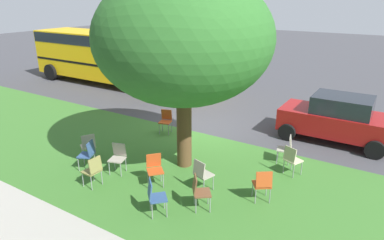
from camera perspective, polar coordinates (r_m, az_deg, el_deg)
ground at (r=13.13m, az=1.41°, el=-1.76°), size 80.00×80.00×0.00m
grass_verge at (r=10.75m, az=-7.40°, el=-7.13°), size 48.00×6.00×0.01m
street_tree at (r=9.47m, az=-1.44°, el=13.25°), size 4.87×4.87×5.58m
chair_0 at (r=8.19m, az=-6.20°, el=-12.30°), size 0.59×0.59×0.88m
chair_1 at (r=8.33m, az=1.19°, el=-11.55°), size 0.58×0.58×0.88m
chair_2 at (r=10.17m, az=-12.17°, el=-5.84°), size 0.52×0.53×0.88m
chair_3 at (r=9.38m, az=-6.22°, el=-7.80°), size 0.59×0.59×0.88m
chair_4 at (r=8.78m, az=11.63°, el=-10.22°), size 0.58×0.58×0.88m
chair_5 at (r=9.60m, az=-16.08°, el=-7.86°), size 0.44×0.43×0.88m
chair_6 at (r=10.87m, az=15.41°, el=-4.38°), size 0.51×0.50×0.88m
chair_7 at (r=11.13m, az=-16.83°, el=-3.95°), size 0.57×0.57×0.88m
chair_8 at (r=10.20m, az=16.24°, el=-6.14°), size 0.55×0.55×0.88m
chair_9 at (r=9.06m, az=1.67°, el=-8.76°), size 0.52×0.53×0.88m
chair_10 at (r=10.57m, az=-16.88°, el=-5.25°), size 0.55×0.55×0.88m
chair_11 at (r=12.81m, az=-4.37°, el=0.09°), size 0.52×0.52×0.88m
parked_car at (r=12.98m, az=22.90°, el=0.27°), size 3.70×1.92×1.65m
school_bus at (r=20.14m, az=-13.01°, el=10.66°), size 10.40×2.80×2.88m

